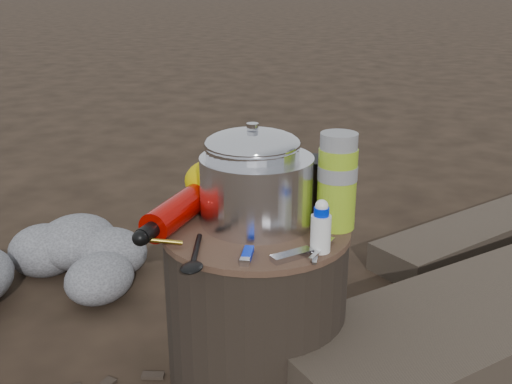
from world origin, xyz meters
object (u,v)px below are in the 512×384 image
(camping_pot, at_px, (253,174))
(thermos, at_px, (337,182))
(stump, at_px, (256,303))
(fuel_bottle, at_px, (177,211))
(travel_mug, at_px, (314,185))

(camping_pot, xyz_separation_m, thermos, (0.20, 0.00, 0.00))
(stump, distance_m, fuel_bottle, 0.29)
(fuel_bottle, relative_size, thermos, 1.32)
(stump, relative_size, travel_mug, 3.27)
(thermos, bearing_deg, camping_pot, -178.98)
(travel_mug, bearing_deg, stump, -124.90)
(camping_pot, bearing_deg, stump, -65.35)
(fuel_bottle, xyz_separation_m, thermos, (0.35, 0.10, 0.07))
(thermos, height_order, travel_mug, thermos)
(stump, relative_size, camping_pot, 1.97)
(fuel_bottle, height_order, thermos, thermos)
(camping_pot, relative_size, thermos, 0.99)
(camping_pot, bearing_deg, fuel_bottle, -147.15)
(fuel_bottle, bearing_deg, thermos, 20.01)
(fuel_bottle, xyz_separation_m, travel_mug, (0.28, 0.19, 0.03))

